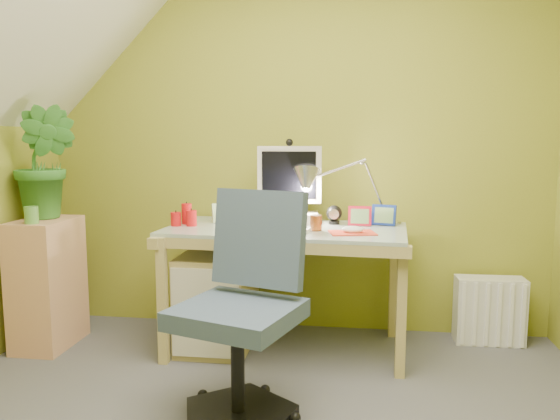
# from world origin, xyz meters

# --- Properties ---
(wall_back) EXTENTS (3.20, 0.01, 2.40)m
(wall_back) POSITION_xyz_m (0.00, 1.60, 1.20)
(wall_back) COLOR olive
(wall_back) RESTS_ON floor
(desk) EXTENTS (1.40, 0.77, 0.72)m
(desk) POSITION_xyz_m (0.01, 1.19, 0.36)
(desk) COLOR tan
(desk) RESTS_ON floor
(monitor) EXTENTS (0.43, 0.27, 0.56)m
(monitor) POSITION_xyz_m (0.01, 1.37, 1.01)
(monitor) COLOR beige
(monitor) RESTS_ON desk
(speaker_left) EXTENTS (0.12, 0.12, 0.13)m
(speaker_left) POSITION_xyz_m (-0.26, 1.35, 0.79)
(speaker_left) COLOR black
(speaker_left) RESTS_ON desk
(speaker_right) EXTENTS (0.10, 0.10, 0.11)m
(speaker_right) POSITION_xyz_m (0.28, 1.35, 0.78)
(speaker_right) COLOR black
(speaker_right) RESTS_ON desk
(keyboard) EXTENTS (0.48, 0.26, 0.02)m
(keyboard) POSITION_xyz_m (-0.07, 1.05, 0.74)
(keyboard) COLOR white
(keyboard) RESTS_ON desk
(mousepad) EXTENTS (0.27, 0.22, 0.01)m
(mousepad) POSITION_xyz_m (0.39, 1.05, 0.73)
(mousepad) COLOR red
(mousepad) RESTS_ON desk
(mouse) EXTENTS (0.12, 0.07, 0.04)m
(mouse) POSITION_xyz_m (0.39, 1.05, 0.74)
(mouse) COLOR white
(mouse) RESTS_ON mousepad
(amber_tumbler) EXTENTS (0.07, 0.07, 0.09)m
(amber_tumbler) POSITION_xyz_m (0.19, 1.11, 0.77)
(amber_tumbler) COLOR #944415
(amber_tumbler) RESTS_ON desk
(candle_cluster) EXTENTS (0.17, 0.15, 0.12)m
(candle_cluster) POSITION_xyz_m (-0.59, 1.20, 0.78)
(candle_cluster) COLOR red
(candle_cluster) RESTS_ON desk
(photo_frame_red) EXTENTS (0.13, 0.02, 0.11)m
(photo_frame_red) POSITION_xyz_m (0.43, 1.31, 0.78)
(photo_frame_red) COLOR red
(photo_frame_red) RESTS_ON desk
(photo_frame_blue) EXTENTS (0.14, 0.06, 0.12)m
(photo_frame_blue) POSITION_xyz_m (0.57, 1.35, 0.78)
(photo_frame_blue) COLOR navy
(photo_frame_blue) RESTS_ON desk
(photo_frame_green) EXTENTS (0.13, 0.09, 0.12)m
(photo_frame_green) POSITION_xyz_m (-0.39, 1.33, 0.78)
(photo_frame_green) COLOR #A5C587
(photo_frame_green) RESTS_ON desk
(desk_lamp) EXTENTS (0.56, 0.34, 0.56)m
(desk_lamp) POSITION_xyz_m (0.46, 1.37, 1.01)
(desk_lamp) COLOR #B2B2B7
(desk_lamp) RESTS_ON desk
(side_ledge) EXTENTS (0.28, 0.43, 0.76)m
(side_ledge) POSITION_xyz_m (-1.40, 1.06, 0.38)
(side_ledge) COLOR tan
(side_ledge) RESTS_ON floor
(potted_plant) EXTENTS (0.37, 0.30, 0.66)m
(potted_plant) POSITION_xyz_m (-1.40, 1.11, 1.09)
(potted_plant) COLOR #317326
(potted_plant) RESTS_ON side_ledge
(green_cup) EXTENTS (0.08, 0.08, 0.10)m
(green_cup) POSITION_xyz_m (-1.38, 0.91, 0.81)
(green_cup) COLOR #5A9A40
(green_cup) RESTS_ON side_ledge
(task_chair) EXTENTS (0.70, 0.70, 1.00)m
(task_chair) POSITION_xyz_m (-0.10, 0.36, 0.50)
(task_chair) COLOR #394A5F
(task_chair) RESTS_ON floor
(radiator) EXTENTS (0.40, 0.17, 0.40)m
(radiator) POSITION_xyz_m (1.21, 1.46, 0.20)
(radiator) COLOR silver
(radiator) RESTS_ON floor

